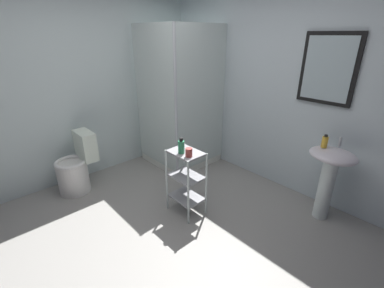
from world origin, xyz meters
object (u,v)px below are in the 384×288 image
at_px(body_wash_bottle_green, 181,147).
at_px(toilet, 76,168).
at_px(shower_stall, 180,135).
at_px(rinse_cup, 189,152).
at_px(pedestal_sink, 330,170).
at_px(hand_soap_bottle, 325,142).
at_px(storage_cart, 186,177).

bearing_deg(body_wash_bottle_green, toilet, -151.75).
distance_m(shower_stall, rinse_cup, 1.37).
xyz_separation_m(pedestal_sink, hand_soap_bottle, (-0.10, -0.02, 0.29)).
bearing_deg(rinse_cup, body_wash_bottle_green, -179.03).
xyz_separation_m(toilet, rinse_cup, (1.37, 0.68, 0.47)).
bearing_deg(storage_cart, hand_soap_bottle, 45.78).
height_order(shower_stall, rinse_cup, shower_stall).
distance_m(toilet, body_wash_bottle_green, 1.51).
height_order(toilet, hand_soap_bottle, hand_soap_bottle).
bearing_deg(body_wash_bottle_green, storage_cart, 79.82).
bearing_deg(shower_stall, body_wash_bottle_green, -39.33).
bearing_deg(rinse_cup, storage_cart, 153.90).
bearing_deg(hand_soap_bottle, storage_cart, -134.22).
distance_m(shower_stall, body_wash_bottle_green, 1.29).
bearing_deg(pedestal_sink, rinse_cup, -132.19).
relative_size(pedestal_sink, toilet, 1.07).
relative_size(shower_stall, toilet, 2.63).
distance_m(storage_cart, body_wash_bottle_green, 0.38).
bearing_deg(hand_soap_bottle, pedestal_sink, 10.41).
xyz_separation_m(shower_stall, rinse_cup, (1.08, -0.79, 0.32)).
bearing_deg(shower_stall, hand_soap_bottle, 7.88).
relative_size(shower_stall, rinse_cup, 22.58).
relative_size(toilet, hand_soap_bottle, 5.64).
bearing_deg(storage_cart, pedestal_sink, 43.53).
distance_m(body_wash_bottle_green, rinse_cup, 0.12).
relative_size(toilet, storage_cart, 1.03).
distance_m(shower_stall, pedestal_sink, 2.07).
height_order(pedestal_sink, storage_cart, pedestal_sink).
distance_m(pedestal_sink, storage_cart, 1.49).
relative_size(shower_stall, hand_soap_bottle, 14.84).
height_order(toilet, body_wash_bottle_green, body_wash_bottle_green).
height_order(shower_stall, pedestal_sink, shower_stall).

